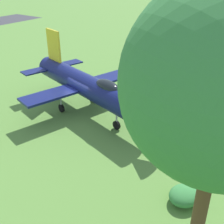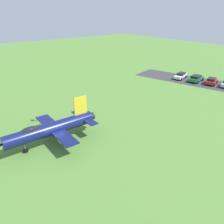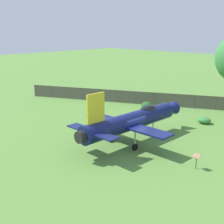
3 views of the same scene
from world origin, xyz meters
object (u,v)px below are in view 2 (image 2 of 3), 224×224
at_px(display_jet, 48,130).
at_px(parked_car_green, 196,78).
at_px(parked_car_red, 212,81).
at_px(parked_car_white, 181,76).
at_px(info_plaque, 36,116).

height_order(display_jet, parked_car_green, display_jet).
height_order(parked_car_red, parked_car_white, parked_car_red).
distance_m(parked_car_green, parked_car_white, 3.85).
height_order(info_plaque, parked_car_white, parked_car_white).
distance_m(info_plaque, parked_car_red, 38.29).
height_order(display_jet, info_plaque, display_jet).
xyz_separation_m(display_jet, parked_car_white, (-37.17, -7.63, -1.36)).
bearing_deg(parked_car_green, parked_car_red, -85.69).
height_order(parked_car_red, parked_car_green, parked_car_green).
bearing_deg(parked_car_red, display_jet, 163.38).
bearing_deg(parked_car_red, parked_car_white, 85.56).
distance_m(parked_car_red, parked_car_white, 7.27).
relative_size(display_jet, parked_car_green, 2.65).
bearing_deg(info_plaque, parked_car_green, 175.03).
relative_size(display_jet, info_plaque, 11.48).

